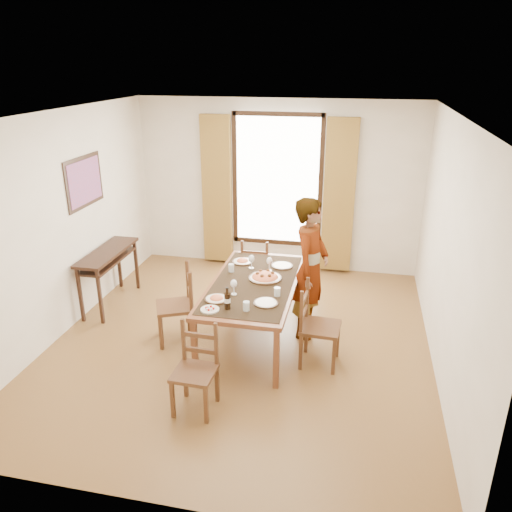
% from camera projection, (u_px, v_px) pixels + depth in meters
% --- Properties ---
extents(ground, '(5.00, 5.00, 0.00)m').
position_uv_depth(ground, '(242.00, 341.00, 6.16)').
color(ground, brown).
rests_on(ground, ground).
extents(room_shell, '(4.60, 5.10, 2.74)m').
position_uv_depth(room_shell, '(243.00, 218.00, 5.71)').
color(room_shell, silver).
rests_on(room_shell, ground).
extents(console_table, '(0.38, 1.20, 0.80)m').
position_uv_depth(console_table, '(108.00, 259.00, 6.84)').
color(console_table, black).
rests_on(console_table, ground).
extents(dining_table, '(1.01, 2.00, 0.76)m').
position_uv_depth(dining_table, '(254.00, 287.00, 5.97)').
color(dining_table, brown).
rests_on(dining_table, ground).
extents(chair_west, '(0.57, 0.57, 0.97)m').
position_uv_depth(chair_west, '(177.00, 307.00, 6.03)').
color(chair_west, '#4E391A').
rests_on(chair_west, ground).
extents(chair_north, '(0.42, 0.42, 0.92)m').
position_uv_depth(chair_north, '(256.00, 270.00, 7.12)').
color(chair_north, '#4E391A').
rests_on(chair_north, ground).
extents(chair_south, '(0.41, 0.41, 0.89)m').
position_uv_depth(chair_south, '(196.00, 372.00, 4.84)').
color(chair_south, '#4E391A').
rests_on(chair_south, ground).
extents(chair_east, '(0.45, 0.45, 0.96)m').
position_uv_depth(chair_east, '(317.00, 328.00, 5.56)').
color(chair_east, '#4E391A').
rests_on(chair_east, ground).
extents(man, '(0.83, 0.70, 1.76)m').
position_uv_depth(man, '(310.00, 268.00, 6.03)').
color(man, '#97989F').
rests_on(man, ground).
extents(plate_sw, '(0.27, 0.27, 0.05)m').
position_uv_depth(plate_sw, '(217.00, 298.00, 5.51)').
color(plate_sw, silver).
rests_on(plate_sw, dining_table).
extents(plate_se, '(0.27, 0.27, 0.05)m').
position_uv_depth(plate_se, '(266.00, 301.00, 5.42)').
color(plate_se, silver).
rests_on(plate_se, dining_table).
extents(plate_nw, '(0.27, 0.27, 0.05)m').
position_uv_depth(plate_nw, '(242.00, 260.00, 6.53)').
color(plate_nw, silver).
rests_on(plate_nw, dining_table).
extents(plate_ne, '(0.27, 0.27, 0.05)m').
position_uv_depth(plate_ne, '(282.00, 264.00, 6.40)').
color(plate_ne, silver).
rests_on(plate_ne, dining_table).
extents(pasta_platter, '(0.40, 0.40, 0.10)m').
position_uv_depth(pasta_platter, '(265.00, 275.00, 6.02)').
color(pasta_platter, '#BE3718').
rests_on(pasta_platter, dining_table).
extents(caprese_plate, '(0.20, 0.20, 0.04)m').
position_uv_depth(caprese_plate, '(210.00, 309.00, 5.29)').
color(caprese_plate, silver).
rests_on(caprese_plate, dining_table).
extents(wine_glass_a, '(0.08, 0.08, 0.18)m').
position_uv_depth(wine_glass_a, '(234.00, 287.00, 5.61)').
color(wine_glass_a, white).
rests_on(wine_glass_a, dining_table).
extents(wine_glass_b, '(0.08, 0.08, 0.18)m').
position_uv_depth(wine_glass_b, '(269.00, 264.00, 6.24)').
color(wine_glass_b, white).
rests_on(wine_glass_b, dining_table).
extents(wine_glass_c, '(0.08, 0.08, 0.18)m').
position_uv_depth(wine_glass_c, '(251.00, 262.00, 6.31)').
color(wine_glass_c, white).
rests_on(wine_glass_c, dining_table).
extents(tumbler_a, '(0.07, 0.07, 0.10)m').
position_uv_depth(tumbler_a, '(277.00, 292.00, 5.60)').
color(tumbler_a, silver).
rests_on(tumbler_a, dining_table).
extents(tumbler_b, '(0.07, 0.07, 0.10)m').
position_uv_depth(tumbler_b, '(231.00, 268.00, 6.23)').
color(tumbler_b, silver).
rests_on(tumbler_b, dining_table).
extents(tumbler_c, '(0.07, 0.07, 0.10)m').
position_uv_depth(tumbler_c, '(246.00, 306.00, 5.27)').
color(tumbler_c, silver).
rests_on(tumbler_c, dining_table).
extents(wine_bottle, '(0.07, 0.07, 0.25)m').
position_uv_depth(wine_bottle, '(227.00, 298.00, 5.28)').
color(wine_bottle, black).
rests_on(wine_bottle, dining_table).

